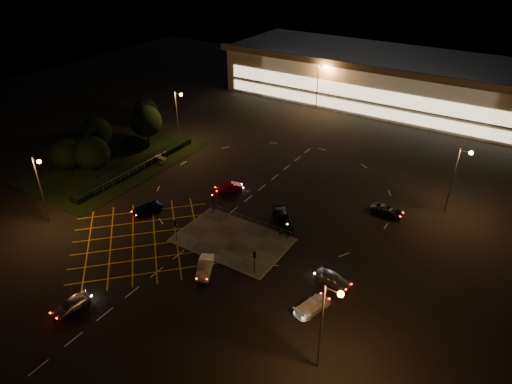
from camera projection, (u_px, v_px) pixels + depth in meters
The scene contains 27 objects.
ground at pixel (229, 228), 62.10m from camera, with size 180.00×180.00×0.00m, color black.
pedestrian_island at pixel (232, 240), 59.69m from camera, with size 14.00×9.00×0.12m, color #4C4944.
grass_verge at pixel (117, 162), 79.31m from camera, with size 18.00×30.00×0.08m, color black.
hedge at pixel (137, 167), 76.78m from camera, with size 2.00×26.00×1.00m, color black.
supermarket at pixel (383, 78), 104.62m from camera, with size 72.00×26.50×10.50m.
streetlight_sw at pixel (40, 182), 59.91m from camera, with size 1.78×0.56×10.03m.
streetlight_se at pixel (327, 318), 39.17m from camera, with size 1.78×0.56×10.03m.
streetlight_nw at pixel (178, 111), 82.73m from camera, with size 1.78×0.56×10.03m.
streetlight_ne at pixel (458, 172), 62.15m from camera, with size 1.78×0.56×10.03m.
streetlight_far_left at pixel (320, 81), 98.19m from camera, with size 1.78×0.56×10.03m.
signal_sw at pixel (175, 226), 58.36m from camera, with size 0.28×0.30×3.15m.
signal_se at pixel (255, 258), 52.85m from camera, with size 0.28×0.30×3.15m.
signal_nw at pixel (213, 199), 64.19m from camera, with size 0.28×0.30×3.15m.
signal_ne at pixel (288, 225), 58.68m from camera, with size 0.28×0.30×3.15m.
tree_a at pixel (66, 154), 72.21m from camera, with size 5.04×5.04×6.86m.
tree_b at pixel (96, 133), 78.81m from camera, with size 5.40×5.40×7.35m.
tree_c at pixel (146, 121), 82.66m from camera, with size 5.76×5.76×7.84m.
tree_d at pixel (146, 110), 90.26m from camera, with size 4.68×4.68×6.37m.
tree_e at pixel (92, 154), 71.68m from camera, with size 5.40×5.40×7.35m.
car_near_silver at pixel (71, 304), 48.74m from camera, with size 1.65×4.10×1.40m, color silver.
car_queue_white at pixel (205, 267), 53.99m from camera, with size 1.55×4.44×1.46m, color silver.
car_left_blue at pixel (147, 208), 65.33m from camera, with size 2.04×4.43×1.23m, color #0B1443.
car_far_dkgrey at pixel (283, 219), 62.68m from camera, with size 2.20×5.41×1.57m, color black.
car_right_silver at pixel (333, 278), 52.25m from camera, with size 1.69×4.20×1.43m, color #ACAFB3.
car_circ_red at pixel (229, 188), 70.41m from camera, with size 1.39×3.98×1.31m, color maroon.
car_east_grey at pixel (387, 211), 64.78m from camera, with size 2.13×4.62×1.28m, color black.
car_approach_white at pixel (312, 305), 48.61m from camera, with size 1.90×4.68×1.36m, color silver.
Camera 1 is at (30.34, -41.20, 35.73)m, focal length 32.00 mm.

